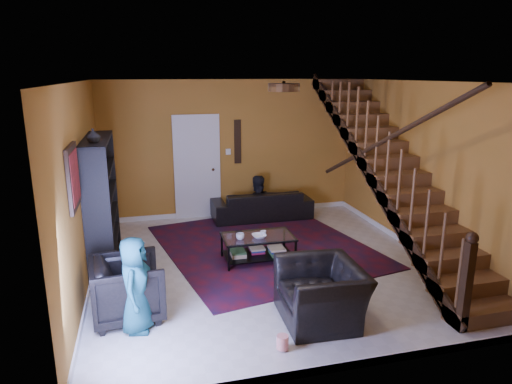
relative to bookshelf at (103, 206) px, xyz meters
The scene contains 21 objects.
floor 2.66m from the bookshelf, 14.01° to the right, with size 5.50×5.50×0.00m, color beige.
room 1.59m from the bookshelf, 34.27° to the left, with size 5.50×5.50×5.50m.
staircase 4.59m from the bookshelf, ahead, with size 0.95×5.02×3.18m.
bookshelf is the anchor object (origin of this frame).
door 2.73m from the bookshelf, 51.26° to the left, with size 0.82×0.05×2.05m, color silver.
framed_picture 1.70m from the bookshelf, 96.28° to the right, with size 0.04×0.74×0.74m, color maroon.
wall_hanging 3.38m from the bookshelf, 39.82° to the left, with size 0.14×0.03×0.90m, color black.
ceiling_fixture 3.30m from the bookshelf, 30.20° to the right, with size 0.40×0.40×0.10m, color #3F2814.
rug 2.76m from the bookshelf, ahead, with size 3.21×3.67×0.02m, color #480C17.
sofa 3.47m from the bookshelf, 29.91° to the left, with size 2.02×0.79×0.59m, color black.
armchair_left 1.85m from the bookshelf, 78.32° to the right, with size 0.82×0.84×0.76m, color black.
armchair_right 3.56m from the bookshelf, 41.76° to the right, with size 1.07×0.93×0.69m, color black.
person_adult_a 3.47m from the bookshelf, 31.20° to the left, with size 0.45×0.29×1.23m, color black.
person_adult_b 3.44m from the bookshelf, 31.42° to the left, with size 0.66×0.51×1.35m, color black.
person_child 2.13m from the bookshelf, 77.45° to the right, with size 0.56×0.36×1.15m, color #174A57.
coffee_table 2.47m from the bookshelf, 10.62° to the right, with size 1.13×0.66×0.43m.
cup_a 2.14m from the bookshelf, 14.85° to the right, with size 0.13×0.13×0.10m, color #999999.
cup_b 2.50m from the bookshelf, 11.18° to the right, with size 0.09×0.09×0.09m, color #999999.
bowl 2.43m from the bookshelf, 12.80° to the right, with size 0.22×0.22×0.05m, color #999999.
vase 1.24m from the bookshelf, 90.00° to the right, with size 0.18×0.18×0.19m, color #999999.
popcorn_bucket 3.57m from the bookshelf, 55.33° to the right, with size 0.13×0.13×0.15m, color red.
Camera 1 is at (-1.79, -6.40, 2.91)m, focal length 32.00 mm.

